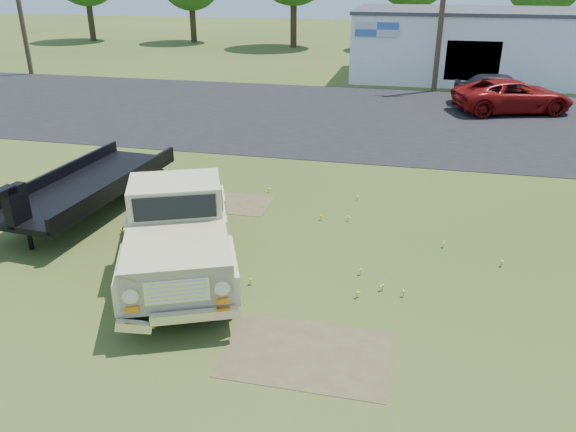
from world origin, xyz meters
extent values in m
plane|color=#394C18|center=(0.00, 0.00, 0.00)|extent=(140.00, 140.00, 0.00)
cube|color=black|center=(0.00, 15.00, 0.00)|extent=(90.00, 14.00, 0.02)
cube|color=brown|center=(1.50, -3.00, 0.00)|extent=(3.00, 2.00, 0.01)
cube|color=brown|center=(-2.00, 3.50, 0.00)|extent=(2.20, 1.60, 0.01)
cube|color=white|center=(6.00, 27.00, 2.00)|extent=(14.00, 8.00, 4.00)
cube|color=#3F3F44|center=(6.00, 27.00, 4.05)|extent=(14.20, 8.20, 0.20)
cube|color=black|center=(6.00, 23.05, 1.60)|extent=(3.00, 0.10, 2.20)
cube|color=silver|center=(0.50, 22.95, 3.20)|extent=(2.50, 0.08, 0.80)
cylinder|color=#3F2F1D|center=(-22.00, 22.00, 4.50)|extent=(0.30, 0.30, 9.00)
cylinder|color=#3F2F1D|center=(4.00, 22.00, 4.50)|extent=(0.30, 0.30, 9.00)
cylinder|color=#392A1A|center=(-28.00, 40.00, 1.80)|extent=(0.56, 0.56, 3.60)
cylinder|color=#392A1A|center=(-18.00, 41.00, 1.62)|extent=(0.56, 0.56, 3.24)
cylinder|color=#392A1A|center=(-8.00, 39.50, 1.98)|extent=(0.56, 0.56, 3.96)
cylinder|color=#392A1A|center=(2.00, 40.50, 1.89)|extent=(0.56, 0.56, 3.78)
cylinder|color=#392A1A|center=(12.00, 39.00, 1.71)|extent=(0.56, 0.56, 3.42)
imported|color=maroon|center=(7.59, 17.57, 0.77)|extent=(6.09, 4.19, 1.55)
imported|color=black|center=(7.22, 19.14, 0.80)|extent=(4.81, 2.15, 1.60)
camera|label=1|loc=(3.01, -11.15, 6.38)|focal=35.00mm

